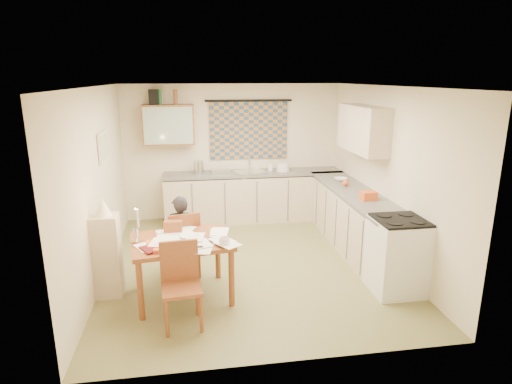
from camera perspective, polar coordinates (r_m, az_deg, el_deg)
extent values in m
cube|color=olive|center=(6.30, -0.83, -9.57)|extent=(4.00, 4.50, 0.02)
cube|color=white|center=(5.72, -0.92, 14.00)|extent=(4.00, 4.50, 0.02)
cube|color=beige|center=(8.08, -3.12, 5.35)|extent=(4.00, 0.02, 2.50)
cube|color=beige|center=(3.76, 3.97, -6.36)|extent=(4.00, 0.02, 2.50)
cube|color=beige|center=(5.96, -20.40, 0.84)|extent=(0.02, 4.50, 2.50)
cube|color=beige|center=(6.47, 17.06, 2.21)|extent=(0.02, 4.50, 2.50)
cube|color=navy|center=(8.02, -0.98, 8.18)|extent=(1.45, 0.03, 1.05)
cylinder|color=black|center=(7.95, -0.97, 12.10)|extent=(1.60, 0.04, 0.04)
cube|color=brown|center=(7.80, -11.58, 8.79)|extent=(0.90, 0.34, 0.70)
cube|color=#99B2A5|center=(7.63, -11.63, 8.65)|extent=(0.84, 0.02, 0.64)
cube|color=#C4AC90|center=(6.79, 14.07, 8.16)|extent=(0.34, 1.30, 0.70)
cube|color=beige|center=(6.25, -19.72, 5.76)|extent=(0.04, 0.50, 0.40)
cube|color=silver|center=(6.24, -19.50, 5.77)|extent=(0.01, 0.42, 0.32)
cube|color=#C4AC90|center=(8.01, -0.22, -0.74)|extent=(3.30, 0.60, 0.86)
cube|color=#54524F|center=(7.89, -0.22, 2.54)|extent=(3.30, 0.62, 0.04)
cube|color=#C4AC90|center=(6.86, 12.98, -3.90)|extent=(0.60, 2.95, 0.86)
cube|color=#54524F|center=(6.73, 13.22, -0.11)|extent=(0.62, 2.95, 0.04)
cube|color=white|center=(5.65, 18.30, -8.16)|extent=(0.62, 0.62, 0.93)
cube|color=black|center=(5.49, 18.72, -3.56)|extent=(0.59, 0.59, 0.03)
cube|color=silver|center=(7.89, -0.79, 2.38)|extent=(0.67, 0.60, 0.10)
cylinder|color=silver|center=(8.03, -0.88, 3.92)|extent=(0.04, 0.04, 0.28)
cube|color=silver|center=(7.82, -4.79, 2.73)|extent=(0.37, 0.32, 0.06)
cylinder|color=silver|center=(7.78, -7.65, 3.27)|extent=(0.18, 0.18, 0.24)
cylinder|color=white|center=(7.97, 3.60, 3.37)|extent=(0.24, 0.24, 0.16)
imported|color=white|center=(7.97, 1.96, 3.43)|extent=(0.13, 0.13, 0.17)
imported|color=white|center=(7.35, 11.22, 1.66)|extent=(0.24, 0.24, 0.05)
cube|color=#DC5621|center=(6.31, 14.77, -0.48)|extent=(0.24, 0.18, 0.12)
sphere|color=#DC5621|center=(7.00, 11.83, 1.16)|extent=(0.10, 0.10, 0.10)
cube|color=black|center=(7.77, -13.49, 12.22)|extent=(0.16, 0.20, 0.26)
cylinder|color=#195926|center=(7.77, -12.74, 12.26)|extent=(0.07, 0.07, 0.26)
cylinder|color=brown|center=(7.76, -10.69, 12.36)|extent=(0.09, 0.09, 0.26)
cube|color=brown|center=(5.20, -9.92, -6.53)|extent=(1.27, 1.03, 0.05)
cube|color=brown|center=(5.87, -9.83, -6.85)|extent=(0.51, 0.51, 0.04)
cube|color=brown|center=(5.61, -9.50, -5.17)|extent=(0.42, 0.14, 0.46)
cube|color=brown|center=(4.73, -9.89, -12.57)|extent=(0.45, 0.45, 0.04)
cube|color=brown|center=(4.79, -10.22, -8.93)|extent=(0.42, 0.08, 0.45)
imported|color=black|center=(5.79, -10.01, -5.92)|extent=(0.47, 0.36, 1.13)
cube|color=#C4AC90|center=(5.56, -19.21, -8.03)|extent=(0.32, 0.30, 1.03)
cone|color=beige|center=(5.35, -19.78, -1.83)|extent=(0.20, 0.20, 0.22)
cube|color=brown|center=(5.38, -10.98, -4.63)|extent=(0.23, 0.12, 0.16)
imported|color=white|center=(4.93, -4.25, -6.65)|extent=(0.22, 0.22, 0.10)
imported|color=maroon|center=(4.92, -14.86, -7.64)|extent=(0.39, 0.40, 0.02)
imported|color=#DC5621|center=(5.09, -14.32, -6.86)|extent=(0.28, 0.32, 0.02)
cube|color=#DC5621|center=(4.87, -12.82, -7.64)|extent=(0.12, 0.08, 0.04)
cube|color=black|center=(4.91, -7.83, -7.36)|extent=(0.13, 0.06, 0.02)
cylinder|color=silver|center=(5.18, -15.70, -5.58)|extent=(0.07, 0.07, 0.18)
cylinder|color=white|center=(5.13, -15.48, -3.41)|extent=(0.03, 0.03, 0.22)
sphere|color=#FFCC66|center=(5.07, -15.82, -2.20)|extent=(0.02, 0.02, 0.02)
cube|color=white|center=(4.88, -7.13, -7.55)|extent=(0.27, 0.33, 0.00)
cube|color=white|center=(4.92, -10.59, -7.49)|extent=(0.35, 0.36, 0.00)
cube|color=white|center=(5.16, -9.88, -6.35)|extent=(0.35, 0.36, 0.00)
cube|color=white|center=(5.04, -14.37, -7.11)|extent=(0.32, 0.36, 0.00)
cube|color=white|center=(5.39, -12.00, -5.45)|extent=(0.25, 0.32, 0.00)
cube|color=white|center=(5.10, -8.93, -6.51)|extent=(0.34, 0.36, 0.00)
cube|color=white|center=(5.02, -7.36, -6.80)|extent=(0.28, 0.34, 0.00)
cube|color=white|center=(5.44, -10.79, -5.15)|extent=(0.25, 0.33, 0.00)
cube|color=white|center=(5.32, -4.99, -5.41)|extent=(0.24, 0.32, 0.00)
cube|color=white|center=(5.46, -9.50, -5.00)|extent=(0.31, 0.36, 0.00)
cube|color=white|center=(5.36, -11.58, -5.44)|extent=(0.33, 0.36, 0.00)
cube|color=white|center=(5.06, -4.56, -6.42)|extent=(0.34, 0.36, 0.00)
cube|color=white|center=(5.33, -4.88, -5.26)|extent=(0.26, 0.33, 0.00)
cube|color=white|center=(5.11, -12.69, -6.53)|extent=(0.27, 0.33, 0.00)
cube|color=white|center=(5.26, -11.17, -5.78)|extent=(0.24, 0.32, 0.00)
cube|color=white|center=(5.18, -8.14, -5.95)|extent=(0.25, 0.33, 0.00)
cube|color=white|center=(5.17, -12.06, -6.16)|extent=(0.25, 0.32, 0.00)
cube|color=white|center=(5.31, -9.46, -5.44)|extent=(0.33, 0.36, 0.00)
cube|color=white|center=(4.93, -3.79, -6.89)|extent=(0.34, 0.36, 0.00)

